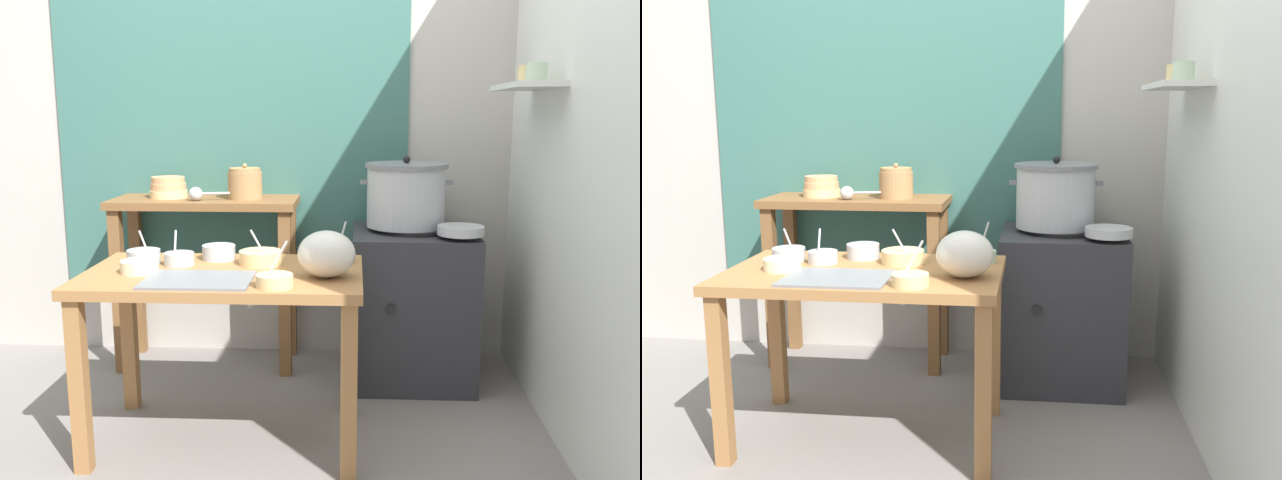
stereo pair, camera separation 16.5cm
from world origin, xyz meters
The scene contains 20 objects.
ground_plane centered at (0.00, 0.00, 0.00)m, with size 9.00×9.00×0.00m, color gray.
wall_back centered at (0.08, 1.10, 1.30)m, with size 4.40×0.12×2.60m.
wall_right centered at (1.40, 0.20, 1.30)m, with size 0.30×3.20×2.60m.
prep_table centered at (0.00, -0.02, 0.61)m, with size 1.10×0.66×0.72m.
back_shelf_table centered at (-0.26, 0.83, 0.68)m, with size 0.96×0.40×0.90m.
stove_block centered at (0.81, 0.70, 0.38)m, with size 0.60×0.61×0.78m.
steamer_pot centered at (0.77, 0.72, 0.94)m, with size 0.46×0.41×0.35m.
clay_pot centered at (-0.05, 0.83, 0.98)m, with size 0.18×0.18×0.18m.
bowl_stack_enamel centered at (-0.46, 0.85, 0.95)m, with size 0.20×0.20×0.11m.
ladle centered at (-0.28, 0.74, 0.94)m, with size 0.26×0.10×0.07m.
serving_tray centered at (-0.06, -0.19, 0.72)m, with size 0.40×0.28×0.01m, color slate.
plastic_bag centered at (0.41, -0.10, 0.81)m, with size 0.22×0.21×0.18m, color silver.
wide_pan centered at (1.01, 0.50, 0.80)m, with size 0.22×0.22×0.04m, color #B7BABF.
prep_bowl_0 centered at (0.13, 0.11, 0.75)m, with size 0.18×0.18×0.15m.
prep_bowl_1 centered at (-0.36, 0.09, 0.75)m, with size 0.14×0.14×0.15m.
prep_bowl_2 centered at (-0.20, 0.07, 0.75)m, with size 0.12×0.12×0.14m.
prep_bowl_3 centered at (-0.06, 0.19, 0.75)m, with size 0.14×0.14×0.06m.
prep_bowl_4 centered at (-0.32, -0.06, 0.75)m, with size 0.15×0.15×0.05m.
prep_bowl_5 centered at (0.46, 0.17, 0.75)m, with size 0.10×0.10×0.17m.
prep_bowl_6 centered at (0.23, -0.26, 0.75)m, with size 0.14×0.14×0.17m.
Camera 1 is at (0.51, -2.56, 1.34)m, focal length 37.23 mm.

